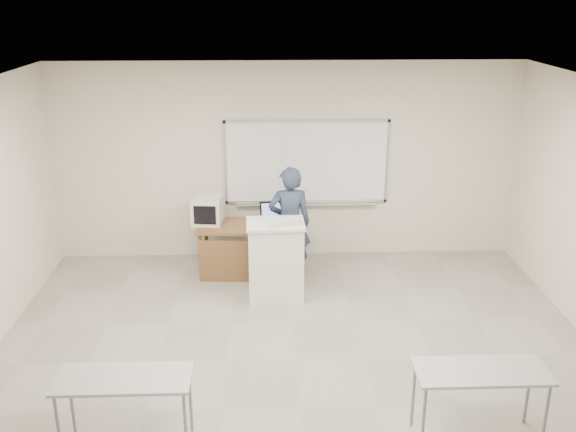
{
  "coord_description": "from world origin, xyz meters",
  "views": [
    {
      "loc": [
        -0.32,
        -5.4,
        3.96
      ],
      "look_at": [
        -0.05,
        2.2,
        1.27
      ],
      "focal_mm": 40.0,
      "sensor_mm": 36.0,
      "label": 1
    }
  ],
  "objects_px": {
    "instructor_desk": "(246,241)",
    "mouse": "(260,222)",
    "crt_monitor": "(208,210)",
    "laptop": "(274,217)",
    "whiteboard": "(307,163)",
    "keyboard": "(287,225)",
    "podium": "(276,260)",
    "presenter": "(290,224)"
  },
  "relations": [
    {
      "from": "podium",
      "to": "mouse",
      "type": "distance_m",
      "value": 0.91
    },
    {
      "from": "whiteboard",
      "to": "presenter",
      "type": "height_order",
      "value": "whiteboard"
    },
    {
      "from": "crt_monitor",
      "to": "laptop",
      "type": "xyz_separation_m",
      "value": [
        0.95,
        0.03,
        -0.13
      ]
    },
    {
      "from": "laptop",
      "to": "presenter",
      "type": "distance_m",
      "value": 0.42
    },
    {
      "from": "keyboard",
      "to": "presenter",
      "type": "relative_size",
      "value": 0.27
    },
    {
      "from": "podium",
      "to": "presenter",
      "type": "distance_m",
      "value": 0.7
    },
    {
      "from": "crt_monitor",
      "to": "keyboard",
      "type": "bearing_deg",
      "value": -36.67
    },
    {
      "from": "whiteboard",
      "to": "instructor_desk",
      "type": "distance_m",
      "value": 1.53
    },
    {
      "from": "podium",
      "to": "crt_monitor",
      "type": "bearing_deg",
      "value": 134.56
    },
    {
      "from": "instructor_desk",
      "to": "crt_monitor",
      "type": "bearing_deg",
      "value": 159.91
    },
    {
      "from": "podium",
      "to": "crt_monitor",
      "type": "xyz_separation_m",
      "value": [
        -0.96,
        0.93,
        0.4
      ]
    },
    {
      "from": "podium",
      "to": "keyboard",
      "type": "xyz_separation_m",
      "value": [
        0.15,
        -0.12,
        0.55
      ]
    },
    {
      "from": "whiteboard",
      "to": "presenter",
      "type": "bearing_deg",
      "value": -108.57
    },
    {
      "from": "podium",
      "to": "presenter",
      "type": "height_order",
      "value": "presenter"
    },
    {
      "from": "mouse",
      "to": "presenter",
      "type": "xyz_separation_m",
      "value": [
        0.42,
        -0.25,
        0.07
      ]
    },
    {
      "from": "presenter",
      "to": "laptop",
      "type": "bearing_deg",
      "value": -63.15
    },
    {
      "from": "podium",
      "to": "keyboard",
      "type": "distance_m",
      "value": 0.58
    },
    {
      "from": "podium",
      "to": "mouse",
      "type": "relative_size",
      "value": 12.21
    },
    {
      "from": "crt_monitor",
      "to": "podium",
      "type": "bearing_deg",
      "value": -37.33
    },
    {
      "from": "whiteboard",
      "to": "presenter",
      "type": "xyz_separation_m",
      "value": [
        -0.29,
        -0.87,
        -0.65
      ]
    },
    {
      "from": "laptop",
      "to": "presenter",
      "type": "xyz_separation_m",
      "value": [
        0.22,
        -0.36,
        0.02
      ]
    },
    {
      "from": "presenter",
      "to": "keyboard",
      "type": "bearing_deg",
      "value": 80.57
    },
    {
      "from": "laptop",
      "to": "whiteboard",
      "type": "bearing_deg",
      "value": 35.76
    },
    {
      "from": "instructor_desk",
      "to": "mouse",
      "type": "distance_m",
      "value": 0.34
    },
    {
      "from": "laptop",
      "to": "mouse",
      "type": "bearing_deg",
      "value": -160.99
    },
    {
      "from": "instructor_desk",
      "to": "keyboard",
      "type": "relative_size",
      "value": 3.13
    },
    {
      "from": "podium",
      "to": "crt_monitor",
      "type": "height_order",
      "value": "crt_monitor"
    },
    {
      "from": "podium",
      "to": "laptop",
      "type": "relative_size",
      "value": 3.05
    },
    {
      "from": "mouse",
      "to": "keyboard",
      "type": "bearing_deg",
      "value": -73.62
    },
    {
      "from": "crt_monitor",
      "to": "mouse",
      "type": "bearing_deg",
      "value": 0.84
    },
    {
      "from": "instructor_desk",
      "to": "whiteboard",
      "type": "bearing_deg",
      "value": 43.69
    },
    {
      "from": "whiteboard",
      "to": "mouse",
      "type": "relative_size",
      "value": 28.25
    },
    {
      "from": "mouse",
      "to": "podium",
      "type": "bearing_deg",
      "value": -80.09
    },
    {
      "from": "whiteboard",
      "to": "podium",
      "type": "bearing_deg",
      "value": -108.81
    },
    {
      "from": "mouse",
      "to": "laptop",
      "type": "bearing_deg",
      "value": 24.16
    },
    {
      "from": "presenter",
      "to": "mouse",
      "type": "bearing_deg",
      "value": -35.52
    },
    {
      "from": "whiteboard",
      "to": "instructor_desk",
      "type": "height_order",
      "value": "whiteboard"
    },
    {
      "from": "podium",
      "to": "instructor_desk",
      "type": "bearing_deg",
      "value": 119.31
    },
    {
      "from": "whiteboard",
      "to": "keyboard",
      "type": "xyz_separation_m",
      "value": [
        -0.35,
        -1.59,
        -0.4
      ]
    },
    {
      "from": "podium",
      "to": "mouse",
      "type": "xyz_separation_m",
      "value": [
        -0.21,
        0.85,
        0.23
      ]
    },
    {
      "from": "crt_monitor",
      "to": "presenter",
      "type": "bearing_deg",
      "value": -8.94
    },
    {
      "from": "crt_monitor",
      "to": "keyboard",
      "type": "xyz_separation_m",
      "value": [
        1.11,
        -1.05,
        0.15
      ]
    }
  ]
}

